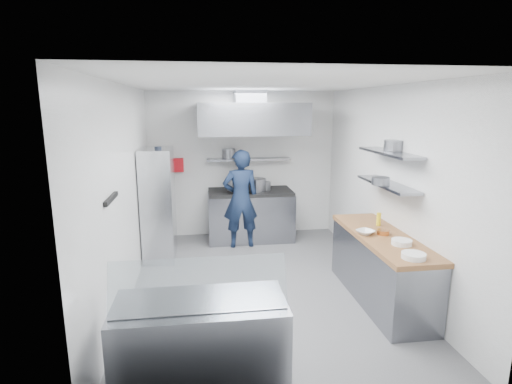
{
  "coord_description": "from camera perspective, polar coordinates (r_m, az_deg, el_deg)",
  "views": [
    {
      "loc": [
        -0.81,
        -5.23,
        2.52
      ],
      "look_at": [
        0.0,
        0.6,
        1.25
      ],
      "focal_mm": 28.0,
      "sensor_mm": 36.0,
      "label": 1
    }
  ],
  "objects": [
    {
      "name": "floor",
      "position": [
        5.86,
        0.83,
        -13.3
      ],
      "size": [
        5.0,
        5.0,
        0.0
      ],
      "primitive_type": "plane",
      "color": "#4D4D50",
      "rests_on": "ground"
    },
    {
      "name": "ceiling",
      "position": [
        5.3,
        0.93,
        15.21
      ],
      "size": [
        5.0,
        5.0,
        0.0
      ],
      "primitive_type": "plane",
      "rotation": [
        3.14,
        0.0,
        0.0
      ],
      "color": "silver",
      "rests_on": "wall_back"
    },
    {
      "name": "wall_back",
      "position": [
        7.85,
        -1.92,
        3.97
      ],
      "size": [
        3.6,
        2.8,
        0.02
      ],
      "primitive_type": "cube",
      "rotation": [
        1.57,
        0.0,
        0.0
      ],
      "color": "white",
      "rests_on": "floor"
    },
    {
      "name": "wall_front",
      "position": [
        3.06,
        8.15,
        -9.42
      ],
      "size": [
        3.6,
        2.8,
        0.02
      ],
      "primitive_type": "cube",
      "rotation": [
        -1.57,
        0.0,
        0.0
      ],
      "color": "white",
      "rests_on": "floor"
    },
    {
      "name": "wall_left",
      "position": [
        5.44,
        -18.23,
        -0.33
      ],
      "size": [
        2.8,
        5.0,
        0.02
      ],
      "primitive_type": "cube",
      "rotation": [
        1.57,
        0.0,
        1.57
      ],
      "color": "white",
      "rests_on": "floor"
    },
    {
      "name": "wall_right",
      "position": [
        5.95,
        18.28,
        0.71
      ],
      "size": [
        2.8,
        5.0,
        0.02
      ],
      "primitive_type": "cube",
      "rotation": [
        1.57,
        0.0,
        -1.57
      ],
      "color": "white",
      "rests_on": "floor"
    },
    {
      "name": "gas_range",
      "position": [
        7.67,
        -0.81,
        -3.48
      ],
      "size": [
        1.6,
        0.8,
        0.9
      ],
      "primitive_type": "cube",
      "color": "gray",
      "rests_on": "floor"
    },
    {
      "name": "cooktop",
      "position": [
        7.55,
        -0.82,
        0.02
      ],
      "size": [
        1.57,
        0.78,
        0.06
      ],
      "primitive_type": "cube",
      "color": "black",
      "rests_on": "gas_range"
    },
    {
      "name": "stock_pot_left",
      "position": [
        7.58,
        -3.25,
        1.05
      ],
      "size": [
        0.26,
        0.26,
        0.2
      ],
      "primitive_type": "cylinder",
      "color": "slate",
      "rests_on": "cooktop"
    },
    {
      "name": "stock_pot_mid",
      "position": [
        7.44,
        0.17,
        1.02
      ],
      "size": [
        0.33,
        0.33,
        0.24
      ],
      "primitive_type": "cylinder",
      "color": "slate",
      "rests_on": "cooktop"
    },
    {
      "name": "stock_pot_right",
      "position": [
        7.55,
        1.25,
        0.87
      ],
      "size": [
        0.23,
        0.23,
        0.16
      ],
      "primitive_type": "cylinder",
      "color": "slate",
      "rests_on": "cooktop"
    },
    {
      "name": "over_range_shelf",
      "position": [
        7.69,
        -1.05,
        4.7
      ],
      "size": [
        1.6,
        0.3,
        0.04
      ],
      "primitive_type": "cube",
      "color": "gray",
      "rests_on": "wall_back"
    },
    {
      "name": "shelf_pot_a",
      "position": [
        7.72,
        -3.92,
        5.54
      ],
      "size": [
        0.25,
        0.25,
        0.18
      ],
      "primitive_type": "cylinder",
      "color": "slate",
      "rests_on": "over_range_shelf"
    },
    {
      "name": "extractor_hood",
      "position": [
        7.21,
        -0.68,
        10.43
      ],
      "size": [
        1.9,
        1.15,
        0.55
      ],
      "primitive_type": "cube",
      "color": "gray",
      "rests_on": "wall_back"
    },
    {
      "name": "hood_duct",
      "position": [
        7.43,
        -0.91,
        13.41
      ],
      "size": [
        0.55,
        0.55,
        0.24
      ],
      "primitive_type": "cube",
      "color": "slate",
      "rests_on": "extractor_hood"
    },
    {
      "name": "red_firebox",
      "position": [
        7.76,
        -11.11,
        3.8
      ],
      "size": [
        0.22,
        0.1,
        0.26
      ],
      "primitive_type": "cube",
      "color": "red",
      "rests_on": "wall_back"
    },
    {
      "name": "chef",
      "position": [
        7.16,
        -2.19,
        -0.99
      ],
      "size": [
        0.68,
        0.47,
        1.78
      ],
      "primitive_type": "imported",
      "rotation": [
        0.0,
        0.0,
        3.21
      ],
      "color": "#121E37",
      "rests_on": "floor"
    },
    {
      "name": "wire_rack",
      "position": [
        6.84,
        -13.74,
        -1.66
      ],
      "size": [
        0.5,
        0.9,
        1.85
      ],
      "primitive_type": "cube",
      "color": "silver",
      "rests_on": "floor"
    },
    {
      "name": "rack_bin_a",
      "position": [
        6.61,
        -13.91,
        -3.26
      ],
      "size": [
        0.18,
        0.22,
        0.2
      ],
      "primitive_type": "cube",
      "color": "white",
      "rests_on": "wire_rack"
    },
    {
      "name": "rack_bin_b",
      "position": [
        6.64,
        -14.0,
        1.24
      ],
      "size": [
        0.13,
        0.17,
        0.15
      ],
      "primitive_type": "cube",
      "color": "yellow",
      "rests_on": "wire_rack"
    },
    {
      "name": "rack_jar",
      "position": [
        6.56,
        -13.79,
        5.53
      ],
      "size": [
        0.11,
        0.11,
        0.18
      ],
      "primitive_type": "cylinder",
      "color": "black",
      "rests_on": "wire_rack"
    },
    {
      "name": "knife_strip",
      "position": [
        4.54,
        -20.0,
        -0.9
      ],
      "size": [
        0.04,
        0.55,
        0.05
      ],
      "primitive_type": "cube",
      "color": "black",
      "rests_on": "wall_left"
    },
    {
      "name": "prep_counter_base",
      "position": [
        5.57,
        17.32,
        -10.53
      ],
      "size": [
        0.62,
        2.0,
        0.84
      ],
      "primitive_type": "cube",
      "color": "gray",
      "rests_on": "floor"
    },
    {
      "name": "prep_counter_top",
      "position": [
        5.42,
        17.62,
        -6.13
      ],
      "size": [
        0.65,
        2.04,
        0.06
      ],
      "primitive_type": "cube",
      "color": "olive",
      "rests_on": "prep_counter_base"
    },
    {
      "name": "plate_stack_a",
      "position": [
        4.7,
        21.58,
        -8.47
      ],
      "size": [
        0.26,
        0.26,
        0.06
      ],
      "primitive_type": "cylinder",
      "color": "white",
      "rests_on": "prep_counter_top"
    },
    {
      "name": "plate_stack_b",
      "position": [
        5.1,
        20.08,
        -6.75
      ],
      "size": [
        0.24,
        0.24,
        0.06
      ],
      "primitive_type": "cylinder",
      "color": "white",
      "rests_on": "prep_counter_top"
    },
    {
      "name": "copper_pan",
      "position": [
        5.41,
        17.7,
        -5.5
      ],
      "size": [
        0.16,
        0.16,
        0.06
      ],
      "primitive_type": "cylinder",
      "color": "#C67738",
      "rests_on": "prep_counter_top"
    },
    {
      "name": "squeeze_bottle",
      "position": [
        5.78,
        17.12,
        -3.73
      ],
      "size": [
        0.06,
        0.06,
        0.18
      ],
      "primitive_type": "cylinder",
      "color": "yellow",
      "rests_on": "prep_counter_top"
    },
    {
      "name": "mixing_bowl",
      "position": [
        5.36,
        15.37,
        -5.55
      ],
      "size": [
        0.29,
        0.29,
        0.05
      ],
      "primitive_type": "imported",
      "rotation": [
        0.0,
        0.0,
        0.43
      ],
      "color": "white",
      "rests_on": "prep_counter_top"
    },
    {
      "name": "wall_shelf_lower",
      "position": [
        5.6,
        18.21,
        1.07
      ],
      "size": [
        0.3,
        1.3,
        0.04
      ],
      "primitive_type": "cube",
      "color": "gray",
      "rests_on": "wall_right"
    },
    {
      "name": "wall_shelf_upper",
      "position": [
        5.53,
        18.5,
        5.34
      ],
      "size": [
        0.3,
        1.3,
        0.04
      ],
      "primitive_type": "cube",
      "color": "gray",
      "rests_on": "wall_right"
    },
    {
      "name": "shelf_pot_c",
      "position": [
        5.41,
        17.38,
        1.51
      ],
      "size": [
        0.23,
        0.23,
        0.1
      ],
      "primitive_type": "cylinder",
      "color": "slate",
      "rests_on": "wall_shelf_lower"
    },
    {
      "name": "shelf_pot_d",
      "position": [
        5.62,
        19.08,
        6.31
      ],
      "size": [
        0.25,
        0.25,
        0.14
      ],
      "primitive_type": "cylinder",
      "color": "slate",
      "rests_on": "wall_shelf_upper"
    },
    {
      "name": "display_case",
      "position": [
        3.85,
        -7.81,
        -20.93
      ],
      "size": [
        1.5,
        0.7,
        0.85
      ],
      "primitive_type": "cube",
      "color": "gray",
      "rests_on": "floor"
    },
    {
      "name": "display_glass",
      "position": [
        3.43,
        -8.11,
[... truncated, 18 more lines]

